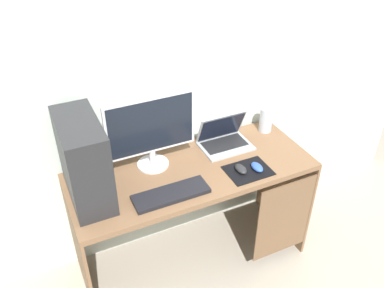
{
  "coord_description": "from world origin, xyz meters",
  "views": [
    {
      "loc": [
        -0.8,
        -1.71,
        2.24
      ],
      "look_at": [
        0.0,
        0.0,
        0.95
      ],
      "focal_mm": 37.96,
      "sensor_mm": 36.0,
      "label": 1
    }
  ],
  "objects": [
    {
      "name": "mousepad",
      "position": [
        0.29,
        -0.15,
        0.77
      ],
      "size": [
        0.26,
        0.2,
        0.0
      ],
      "primitive_type": "cube",
      "color": "black",
      "rests_on": "desk"
    },
    {
      "name": "pc_tower",
      "position": [
        -0.6,
        0.03,
        1.0
      ],
      "size": [
        0.2,
        0.44,
        0.46
      ],
      "primitive_type": "cube",
      "color": "#232326",
      "rests_on": "desk"
    },
    {
      "name": "keyboard",
      "position": [
        -0.2,
        -0.16,
        0.78
      ],
      "size": [
        0.42,
        0.14,
        0.02
      ],
      "primitive_type": "cube",
      "color": "black",
      "rests_on": "desk"
    },
    {
      "name": "laptop",
      "position": [
        0.29,
        0.14,
        0.81
      ],
      "size": [
        0.32,
        0.23,
        0.21
      ],
      "color": "#9EA3A8",
      "rests_on": "desk"
    },
    {
      "name": "desk",
      "position": [
        0.02,
        -0.01,
        0.61
      ],
      "size": [
        1.45,
        0.58,
        0.77
      ],
      "color": "brown",
      "rests_on": "ground_plane"
    },
    {
      "name": "wall_back",
      "position": [
        0.0,
        0.33,
        1.3
      ],
      "size": [
        4.0,
        0.05,
        2.6
      ],
      "color": "beige",
      "rests_on": "ground_plane"
    },
    {
      "name": "mouse_left",
      "position": [
        0.25,
        -0.14,
        0.79
      ],
      "size": [
        0.06,
        0.1,
        0.03
      ],
      "primitive_type": "ellipsoid",
      "color": "#232326",
      "rests_on": "mousepad"
    },
    {
      "name": "mouse_right",
      "position": [
        0.34,
        -0.17,
        0.79
      ],
      "size": [
        0.06,
        0.1,
        0.03
      ],
      "primitive_type": "ellipsoid",
      "color": "#2D51B2",
      "rests_on": "mousepad"
    },
    {
      "name": "ground_plane",
      "position": [
        0.0,
        0.0,
        0.0
      ],
      "size": [
        8.0,
        8.0,
        0.0
      ],
      "primitive_type": "plane",
      "color": "#9E9384"
    },
    {
      "name": "speaker",
      "position": [
        0.63,
        0.18,
        0.85
      ],
      "size": [
        0.08,
        0.08,
        0.17
      ],
      "primitive_type": "cylinder",
      "color": "#B7BCC6",
      "rests_on": "desk"
    },
    {
      "name": "monitor",
      "position": [
        -0.19,
        0.13,
        1.02
      ],
      "size": [
        0.53,
        0.19,
        0.45
      ],
      "color": "silver",
      "rests_on": "desk"
    }
  ]
}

